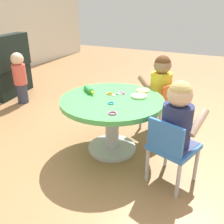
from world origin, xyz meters
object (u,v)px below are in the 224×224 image
at_px(seated_child_left, 178,117).
at_px(child_chair_right, 162,104).
at_px(craft_scissors, 120,94).
at_px(toddler_standing, 20,77).
at_px(child_chair_left, 171,147).
at_px(seated_child_right, 161,81).
at_px(craft_table, 112,111).
at_px(rolling_pin, 89,89).

relative_size(seated_child_left, child_chair_right, 0.95).
bearing_deg(craft_scissors, toddler_standing, 76.78).
relative_size(child_chair_left, craft_scissors, 3.76).
distance_m(child_chair_left, seated_child_right, 0.88).
relative_size(child_chair_right, toddler_standing, 0.80).
bearing_deg(child_chair_left, toddler_standing, 71.36).
relative_size(child_chair_left, seated_child_left, 1.05).
bearing_deg(seated_child_left, child_chair_left, 162.15).
distance_m(child_chair_right, craft_scissors, 0.54).
distance_m(seated_child_left, toddler_standing, 2.30).
bearing_deg(seated_child_left, child_chair_right, 22.18).
bearing_deg(child_chair_right, craft_scissors, 145.91).
bearing_deg(craft_table, seated_child_left, -107.37).
bearing_deg(child_chair_right, seated_child_right, 65.02).
xyz_separation_m(craft_table, seated_child_right, (0.57, -0.26, 0.15)).
xyz_separation_m(craft_table, rolling_pin, (0.05, 0.26, 0.14)).
relative_size(rolling_pin, craft_scissors, 1.34).
bearing_deg(child_chair_left, craft_scissors, 57.97).
xyz_separation_m(toddler_standing, rolling_pin, (-0.46, -1.33, 0.17)).
xyz_separation_m(seated_child_right, toddler_standing, (-0.06, 1.85, -0.17)).
height_order(craft_table, child_chair_left, child_chair_left).
distance_m(toddler_standing, craft_scissors, 1.66).
distance_m(rolling_pin, craft_scissors, 0.29).
bearing_deg(seated_child_right, child_chair_right, -114.98).
distance_m(craft_table, rolling_pin, 0.30).
height_order(craft_table, craft_scissors, craft_scissors).
height_order(craft_table, toddler_standing, toddler_standing).
xyz_separation_m(craft_table, child_chair_right, (0.55, -0.29, -0.08)).
bearing_deg(craft_scissors, seated_child_right, -29.56).
bearing_deg(child_chair_right, craft_table, 151.83).
xyz_separation_m(seated_child_left, child_chair_right, (0.74, 0.30, -0.23)).
xyz_separation_m(toddler_standing, craft_scissors, (-0.38, -1.61, 0.14)).
height_order(seated_child_right, toddler_standing, seated_child_right).
distance_m(child_chair_right, seated_child_right, 0.23).
bearing_deg(craft_table, seated_child_right, -24.51).
height_order(craft_table, seated_child_left, seated_child_left).
xyz_separation_m(child_chair_left, seated_child_right, (0.79, 0.32, 0.23)).
xyz_separation_m(craft_table, child_chair_left, (-0.22, -0.58, -0.08)).
bearing_deg(rolling_pin, child_chair_left, -108.22).
distance_m(seated_child_left, craft_scissors, 0.67).
height_order(craft_table, seated_child_right, seated_child_right).
bearing_deg(toddler_standing, craft_scissors, -103.22).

